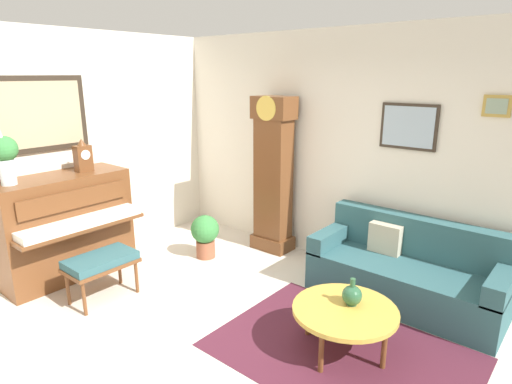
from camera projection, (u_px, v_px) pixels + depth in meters
ground_plane at (203, 353)px, 3.71m from camera, size 6.40×6.00×0.10m
wall_left at (43, 152)px, 4.92m from camera, size 0.13×4.90×2.80m
wall_back at (347, 150)px, 5.08m from camera, size 5.30×0.13×2.80m
area_rug at (341, 352)px, 3.64m from camera, size 2.10×1.50×0.01m
piano at (65, 226)px, 4.89m from camera, size 0.87×1.44×1.19m
piano_bench at (101, 263)px, 4.40m from camera, size 0.42×0.70×0.48m
grandfather_clock at (273, 179)px, 5.54m from camera, size 0.52×0.34×2.03m
couch at (407, 272)px, 4.41m from camera, size 1.90×0.80×0.84m
coffee_table at (345, 311)px, 3.57m from camera, size 0.88×0.88×0.40m
mantel_clock at (83, 157)px, 4.91m from camera, size 0.13×0.18×0.38m
flower_vase at (5, 154)px, 4.27m from camera, size 0.26×0.26×0.58m
green_jug at (352, 295)px, 3.59m from camera, size 0.17×0.17×0.24m
potted_plant at (205, 233)px, 5.44m from camera, size 0.36×0.36×0.56m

